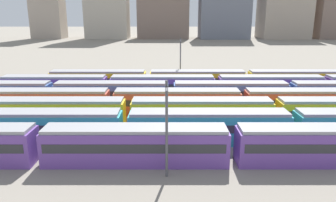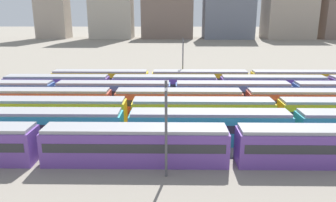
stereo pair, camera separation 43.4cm
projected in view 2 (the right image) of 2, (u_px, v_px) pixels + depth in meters
ground_plane at (60, 114)px, 47.28m from camera, size 600.00×600.00×0.00m
train_track_0 at (232, 145)px, 31.42m from camera, size 74.70×3.06×3.75m
train_track_1 at (293, 127)px, 36.33m from camera, size 74.70×3.06×3.75m
train_track_4 at (173, 93)px, 51.56m from camera, size 74.70×3.06×3.75m
train_track_5 at (273, 86)px, 56.33m from camera, size 93.60×3.06×3.75m
catenary_pole_0 at (166, 124)px, 28.04m from camera, size 0.24×3.20×8.89m
catenary_pole_1 at (183, 60)px, 63.44m from camera, size 0.24×3.20×9.64m
distant_building_2 at (167, 13)px, 181.54m from camera, size 28.50×15.84×27.96m
distant_building_4 at (290, 3)px, 179.15m from camera, size 26.23×20.12×38.82m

